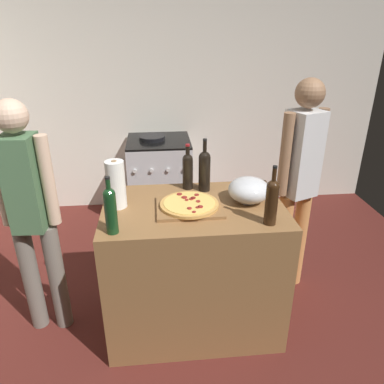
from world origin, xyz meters
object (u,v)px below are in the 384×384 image
at_px(pizza, 189,204).
at_px(stove, 160,179).
at_px(mixing_bowl, 249,190).
at_px(paper_towel_roll, 116,184).
at_px(wine_bottle_amber, 272,200).
at_px(wine_bottle_dark, 188,169).
at_px(wine_bottle_green, 110,209).
at_px(wine_bottle_clear, 204,169).
at_px(person_in_red, 299,178).
at_px(person_in_stripes, 30,212).

height_order(pizza, stove, pizza).
distance_m(mixing_bowl, paper_towel_roll, 0.82).
relative_size(mixing_bowl, wine_bottle_amber, 0.75).
xyz_separation_m(wine_bottle_amber, wine_bottle_dark, (-0.42, 0.54, -0.01)).
xyz_separation_m(wine_bottle_amber, wine_bottle_green, (-0.88, -0.01, -0.00)).
bearing_deg(wine_bottle_clear, paper_towel_roll, -161.29).
distance_m(pizza, person_in_red, 0.90).
bearing_deg(mixing_bowl, paper_towel_roll, 178.81).
height_order(wine_bottle_green, wine_bottle_dark, wine_bottle_green).
height_order(pizza, person_in_stripes, person_in_stripes).
height_order(wine_bottle_clear, person_in_stripes, person_in_stripes).
xyz_separation_m(wine_bottle_clear, wine_bottle_dark, (-0.11, 0.04, -0.01)).
bearing_deg(wine_bottle_amber, person_in_red, 56.17).
bearing_deg(wine_bottle_clear, wine_bottle_amber, -58.07).
bearing_deg(pizza, wine_bottle_dark, 86.64).
height_order(pizza, wine_bottle_green, wine_bottle_green).
distance_m(wine_bottle_green, person_in_red, 1.40).
bearing_deg(paper_towel_roll, wine_bottle_green, -90.23).
bearing_deg(mixing_bowl, wine_bottle_dark, 145.32).
bearing_deg(person_in_stripes, wine_bottle_amber, -12.81).
relative_size(wine_bottle_amber, wine_bottle_green, 1.07).
distance_m(pizza, wine_bottle_green, 0.51).
height_order(wine_bottle_amber, person_in_red, person_in_red).
bearing_deg(stove, person_in_stripes, -117.58).
xyz_separation_m(wine_bottle_green, person_in_stripes, (-0.53, 0.33, -0.16)).
bearing_deg(wine_bottle_amber, paper_towel_roll, 160.84).
distance_m(mixing_bowl, person_in_red, 0.54).
bearing_deg(pizza, stove, 95.70).
bearing_deg(stove, wine_bottle_amber, -72.24).
distance_m(mixing_bowl, wine_bottle_green, 0.88).
xyz_separation_m(pizza, wine_bottle_clear, (0.13, 0.27, 0.12)).
bearing_deg(stove, paper_towel_roll, -99.96).
distance_m(mixing_bowl, wine_bottle_clear, 0.34).
relative_size(wine_bottle_clear, wine_bottle_dark, 1.14).
height_order(wine_bottle_clear, person_in_red, person_in_red).
height_order(wine_bottle_clear, wine_bottle_dark, wine_bottle_clear).
xyz_separation_m(mixing_bowl, paper_towel_roll, (-0.82, 0.02, 0.07)).
distance_m(paper_towel_roll, person_in_stripes, 0.56).
height_order(paper_towel_roll, wine_bottle_dark, wine_bottle_dark).
relative_size(wine_bottle_clear, person_in_red, 0.22).
bearing_deg(stove, pizza, -84.30).
bearing_deg(stove, person_in_red, -52.49).
distance_m(wine_bottle_green, wine_bottle_clear, 0.76).
bearing_deg(pizza, wine_bottle_green, -151.36).
xyz_separation_m(wine_bottle_green, wine_bottle_clear, (0.57, 0.51, 0.01)).
relative_size(pizza, wine_bottle_dark, 1.14).
xyz_separation_m(wine_bottle_green, person_in_red, (1.27, 0.59, -0.12)).
bearing_deg(wine_bottle_dark, mixing_bowl, -34.68).
distance_m(pizza, wine_bottle_clear, 0.32).
xyz_separation_m(stove, person_in_red, (0.99, -1.29, 0.50)).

